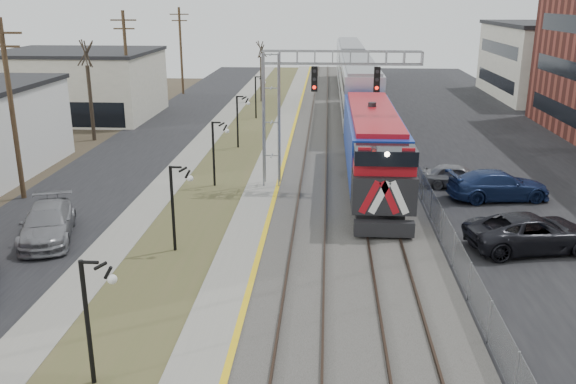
{
  "coord_description": "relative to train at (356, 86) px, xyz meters",
  "views": [
    {
      "loc": [
        2.74,
        -7.1,
        10.92
      ],
      "look_at": [
        1.06,
        19.01,
        2.6
      ],
      "focal_mm": 38.0,
      "sensor_mm": 36.0,
      "label": 1
    }
  ],
  "objects": [
    {
      "name": "street_west",
      "position": [
        -17.0,
        -17.55,
        -2.86
      ],
      "size": [
        7.0,
        120.0,
        0.04
      ],
      "primitive_type": "cube",
      "color": "black",
      "rests_on": "ground"
    },
    {
      "name": "sidewalk",
      "position": [
        -12.5,
        -17.55,
        -2.84
      ],
      "size": [
        2.0,
        120.0,
        0.08
      ],
      "primitive_type": "cube",
      "color": "gray",
      "rests_on": "ground"
    },
    {
      "name": "grass_median",
      "position": [
        -9.5,
        -17.55,
        -2.85
      ],
      "size": [
        4.0,
        120.0,
        0.06
      ],
      "primitive_type": "cube",
      "color": "#4A4E29",
      "rests_on": "ground"
    },
    {
      "name": "platform",
      "position": [
        -6.5,
        -17.55,
        -2.76
      ],
      "size": [
        2.0,
        120.0,
        0.24
      ],
      "primitive_type": "cube",
      "color": "gray",
      "rests_on": "ground"
    },
    {
      "name": "ballast_bed",
      "position": [
        -1.5,
        -17.55,
        -2.78
      ],
      "size": [
        8.0,
        120.0,
        0.2
      ],
      "primitive_type": "cube",
      "color": "#595651",
      "rests_on": "ground"
    },
    {
      "name": "parking_lot",
      "position": [
        10.5,
        -17.55,
        -2.86
      ],
      "size": [
        16.0,
        120.0,
        0.04
      ],
      "primitive_type": "cube",
      "color": "black",
      "rests_on": "ground"
    },
    {
      "name": "platform_edge",
      "position": [
        -5.62,
        -17.55,
        -2.64
      ],
      "size": [
        0.24,
        120.0,
        0.01
      ],
      "primitive_type": "cube",
      "color": "gold",
      "rests_on": "platform"
    },
    {
      "name": "track_near",
      "position": [
        -3.5,
        -17.55,
        -2.61
      ],
      "size": [
        1.58,
        120.0,
        0.15
      ],
      "color": "#2D2119",
      "rests_on": "ballast_bed"
    },
    {
      "name": "track_far",
      "position": [
        -0.0,
        -17.55,
        -2.61
      ],
      "size": [
        1.58,
        120.0,
        0.15
      ],
      "color": "#2D2119",
      "rests_on": "ballast_bed"
    },
    {
      "name": "train",
      "position": [
        0.0,
        0.0,
        0.0
      ],
      "size": [
        3.0,
        63.05,
        5.33
      ],
      "color": "#122F96",
      "rests_on": "ground"
    },
    {
      "name": "signal_gantry",
      "position": [
        -4.28,
        -24.56,
        2.7
      ],
      "size": [
        9.0,
        1.07,
        8.15
      ],
      "color": "gray",
      "rests_on": "ground"
    },
    {
      "name": "lampposts",
      "position": [
        -9.5,
        -34.27,
        -0.88
      ],
      "size": [
        0.14,
        62.14,
        4.0
      ],
      "color": "black",
      "rests_on": "ground"
    },
    {
      "name": "utility_poles",
      "position": [
        -20.0,
        -27.55,
        2.12
      ],
      "size": [
        0.28,
        80.28,
        10.0
      ],
      "color": "#4C3823",
      "rests_on": "ground"
    },
    {
      "name": "fence",
      "position": [
        2.7,
        -17.55,
        -2.08
      ],
      "size": [
        0.04,
        120.0,
        1.6
      ],
      "primitive_type": "cube",
      "color": "gray",
      "rests_on": "ground"
    },
    {
      "name": "bare_trees",
      "position": [
        -18.16,
        -13.64,
        -0.18
      ],
      "size": [
        12.3,
        42.3,
        5.95
      ],
      "color": "#382D23",
      "rests_on": "ground"
    },
    {
      "name": "car_lot_c",
      "position": [
        6.59,
        -33.37,
        -2.06
      ],
      "size": [
        6.34,
        3.86,
        1.64
      ],
      "primitive_type": "imported",
      "rotation": [
        0.0,
        0.0,
        1.77
      ],
      "color": "black",
      "rests_on": "ground"
    },
    {
      "name": "car_lot_d",
      "position": [
        7.0,
        -26.06,
        -2.06
      ],
      "size": [
        5.96,
        3.15,
        1.65
      ],
      "primitive_type": "imported",
      "rotation": [
        0.0,
        0.0,
        1.73
      ],
      "color": "navy",
      "rests_on": "ground"
    },
    {
      "name": "car_lot_e",
      "position": [
        5.16,
        -23.93,
        -2.17
      ],
      "size": [
        4.42,
        2.31,
        1.44
      ],
      "primitive_type": "imported",
      "rotation": [
        0.0,
        0.0,
        1.42
      ],
      "color": "slate",
      "rests_on": "ground"
    },
    {
      "name": "car_street_b",
      "position": [
        -15.81,
        -33.56,
        -2.08
      ],
      "size": [
        3.79,
        5.92,
        1.6
      ],
      "primitive_type": "imported",
      "rotation": [
        0.0,
        0.0,
        0.3
      ],
      "color": "slate",
      "rests_on": "ground"
    }
  ]
}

